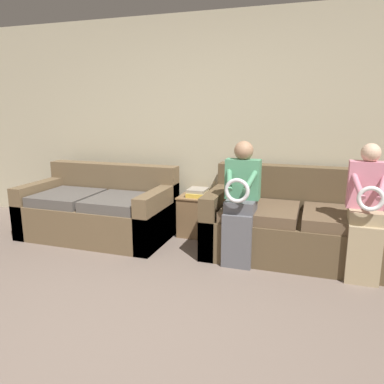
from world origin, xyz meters
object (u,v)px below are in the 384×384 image
at_px(couch_main, 300,226).
at_px(book_stack, 199,192).
at_px(couch_side, 100,211).
at_px(child_left_seated, 241,198).
at_px(side_shelf, 198,214).
at_px(child_right_seated, 366,208).

height_order(couch_main, book_stack, couch_main).
height_order(couch_side, child_left_seated, child_left_seated).
distance_m(couch_main, book_stack, 1.22).
bearing_deg(book_stack, couch_main, -12.48).
bearing_deg(side_shelf, child_left_seated, -46.77).
xyz_separation_m(side_shelf, book_stack, (0.01, -0.01, 0.27)).
relative_size(child_right_seated, book_stack, 4.14).
height_order(couch_main, child_left_seated, child_left_seated).
distance_m(couch_main, child_left_seated, 0.76).
height_order(child_right_seated, book_stack, child_right_seated).
xyz_separation_m(child_right_seated, book_stack, (-1.72, 0.66, -0.13)).
relative_size(couch_main, book_stack, 6.51).
height_order(child_left_seated, child_right_seated, child_right_seated).
height_order(couch_main, couch_side, couch_main).
distance_m(couch_side, child_left_seated, 1.79).
xyz_separation_m(couch_main, couch_side, (-2.28, -0.11, -0.01)).
relative_size(couch_side, child_left_seated, 1.43).
bearing_deg(side_shelf, couch_main, -12.92).
distance_m(couch_side, child_right_seated, 2.87).
bearing_deg(couch_main, side_shelf, 167.08).
bearing_deg(child_right_seated, side_shelf, 158.75).
height_order(child_left_seated, side_shelf, child_left_seated).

